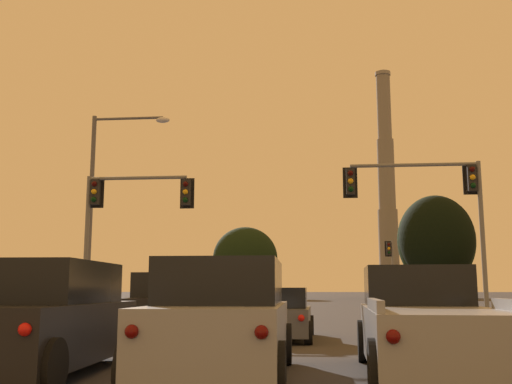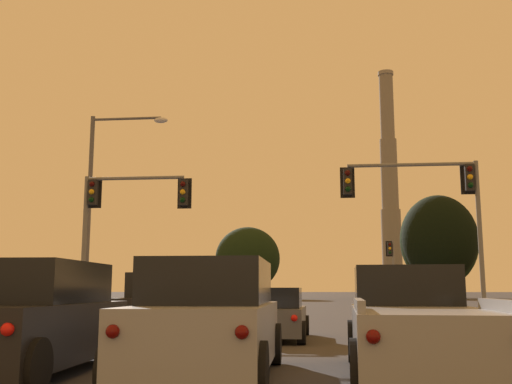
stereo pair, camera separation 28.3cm
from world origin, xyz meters
TOP-DOWN VIEW (x-y plane):
  - hatchback_center_lane_front at (0.15, 14.51)m, footprint 1.94×4.12m
  - suv_center_lane_second at (-0.32, 6.95)m, footprint 2.18×4.93m
  - suv_left_lane_front at (-3.02, 14.97)m, footprint 2.15×4.92m
  - suv_left_lane_second at (-3.38, 7.13)m, footprint 2.28×4.97m
  - pickup_truck_right_lane_second at (2.98, 7.51)m, footprint 2.40×5.58m
  - traffic_light_far_right at (7.36, 46.31)m, footprint 0.78×0.50m
  - traffic_light_overhead_right at (5.92, 21.05)m, footprint 5.48×0.50m
  - traffic_light_overhead_left at (-6.59, 20.84)m, footprint 4.57×0.50m
  - street_lamp at (-8.32, 23.34)m, footprint 3.65×0.36m
  - smokestack at (15.42, 111.97)m, footprint 5.96×5.96m
  - treeline_center_left at (19.70, 89.71)m, footprint 11.53×10.37m
  - treeline_center_right at (19.05, 85.83)m, footprint 10.68×9.61m
  - treeline_far_left at (-8.82, 85.46)m, footprint 9.54×8.59m

SIDE VIEW (x-z plane):
  - hatchback_center_lane_front at x=0.15m, z-range -0.05..1.38m
  - pickup_truck_right_lane_second at x=2.98m, z-range -0.11..1.71m
  - suv_center_lane_second at x=-0.32m, z-range -0.03..1.83m
  - suv_left_lane_front at x=-3.02m, z-range -0.03..1.83m
  - suv_left_lane_second at x=-3.38m, z-range -0.03..1.83m
  - traffic_light_far_right at x=7.36m, z-range 0.84..6.13m
  - traffic_light_overhead_left at x=-6.59m, z-range 1.55..7.55m
  - traffic_light_overhead_right at x=5.92m, z-range 1.68..8.04m
  - street_lamp at x=-8.32m, z-range 1.05..10.37m
  - treeline_far_left at x=-8.82m, z-range 0.58..11.09m
  - treeline_center_right at x=19.05m, z-range 1.17..16.00m
  - treeline_center_left at x=19.70m, z-range 0.83..16.34m
  - smokestack at x=15.42m, z-range -4.67..39.04m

